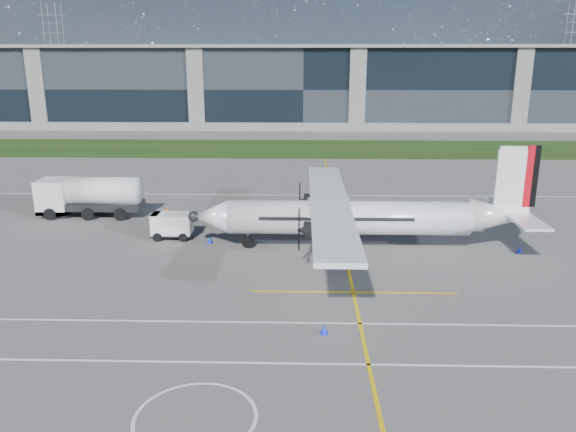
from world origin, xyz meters
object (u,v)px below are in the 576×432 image
(pylon_east, at_px, (573,52))
(safety_cone_portwing, at_px, (324,329))
(turboprop_aircraft, at_px, (361,198))
(safety_cone_stbdwing, at_px, (319,203))
(fuel_tanker_truck, at_px, (83,197))
(ground_crew_person, at_px, (168,218))
(baggage_tug, at_px, (172,226))
(safety_cone_tail, at_px, (520,249))
(pylon_west, at_px, (56,52))
(safety_cone_nose_stbd, at_px, (210,240))

(pylon_east, relative_size, safety_cone_portwing, 60.00)
(turboprop_aircraft, xyz_separation_m, safety_cone_stbdwing, (-2.53, 12.27, -3.48))
(fuel_tanker_truck, xyz_separation_m, safety_cone_portwing, (19.93, -21.00, -1.46))
(ground_crew_person, distance_m, safety_cone_stbdwing, 14.57)
(ground_crew_person, relative_size, safety_cone_stbdwing, 3.77)
(baggage_tug, bearing_deg, safety_cone_portwing, -54.08)
(turboprop_aircraft, height_order, safety_cone_tail, turboprop_aircraft)
(pylon_east, bearing_deg, safety_cone_stbdwing, -121.54)
(fuel_tanker_truck, relative_size, ground_crew_person, 4.85)
(pylon_west, distance_m, fuel_tanker_truck, 153.48)
(pylon_east, xyz_separation_m, ground_crew_person, (-95.71, -143.73, -14.06))
(pylon_west, relative_size, safety_cone_nose_stbd, 60.00)
(fuel_tanker_truck, height_order, ground_crew_person, fuel_tanker_truck)
(baggage_tug, bearing_deg, ground_crew_person, 111.35)
(pylon_east, xyz_separation_m, safety_cone_portwing, (-83.88, -161.13, -14.75))
(pylon_west, relative_size, safety_cone_tail, 60.00)
(turboprop_aircraft, distance_m, fuel_tanker_truck, 24.38)
(pylon_west, bearing_deg, turboprop_aircraft, -60.42)
(baggage_tug, height_order, safety_cone_stbdwing, baggage_tug)
(baggage_tug, height_order, safety_cone_tail, baggage_tug)
(ground_crew_person, relative_size, safety_cone_tail, 3.77)
(pylon_east, relative_size, baggage_tug, 9.45)
(ground_crew_person, bearing_deg, fuel_tanker_truck, 57.60)
(fuel_tanker_truck, height_order, safety_cone_tail, fuel_tanker_truck)
(safety_cone_nose_stbd, bearing_deg, fuel_tanker_truck, 149.59)
(pylon_west, xyz_separation_m, ground_crew_person, (69.29, -143.73, -14.06))
(ground_crew_person, xyz_separation_m, safety_cone_tail, (25.95, -4.99, -0.69))
(turboprop_aircraft, relative_size, safety_cone_stbdwing, 49.79)
(pylon_east, distance_m, baggage_tug, 174.68)
(fuel_tanker_truck, bearing_deg, baggage_tug, -33.30)
(fuel_tanker_truck, relative_size, safety_cone_nose_stbd, 18.27)
(safety_cone_nose_stbd, xyz_separation_m, safety_cone_portwing, (7.92, -13.95, 0.00))
(fuel_tanker_truck, bearing_deg, pylon_west, 113.59)
(pylon_east, height_order, turboprop_aircraft, pylon_east)
(pylon_west, relative_size, pylon_east, 1.00)
(pylon_east, xyz_separation_m, fuel_tanker_truck, (-103.81, -140.12, -13.29))
(pylon_west, xyz_separation_m, safety_cone_tail, (95.24, -148.72, -14.75))
(ground_crew_person, relative_size, safety_cone_portwing, 3.77)
(safety_cone_nose_stbd, bearing_deg, baggage_tug, 159.31)
(fuel_tanker_truck, height_order, baggage_tug, fuel_tanker_truck)
(fuel_tanker_truck, relative_size, safety_cone_stbdwing, 18.27)
(baggage_tug, distance_m, safety_cone_portwing, 18.65)
(ground_crew_person, height_order, safety_cone_portwing, ground_crew_person)
(ground_crew_person, bearing_deg, pylon_west, 17.35)
(pylon_west, height_order, ground_crew_person, pylon_west)
(safety_cone_stbdwing, distance_m, safety_cone_portwing, 25.20)
(fuel_tanker_truck, relative_size, safety_cone_tail, 18.27)
(baggage_tug, xyz_separation_m, safety_cone_portwing, (10.93, -15.09, -0.70))
(safety_cone_nose_stbd, bearing_deg, pylon_west, 116.45)
(fuel_tanker_truck, bearing_deg, ground_crew_person, -24.01)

